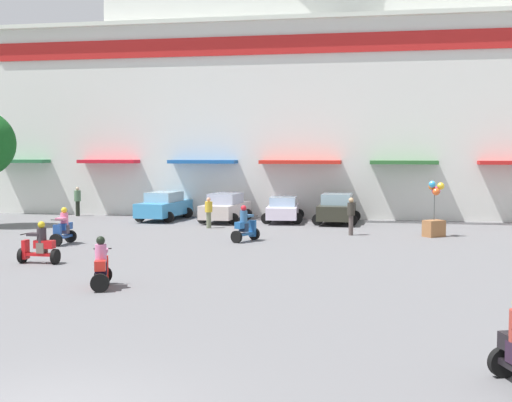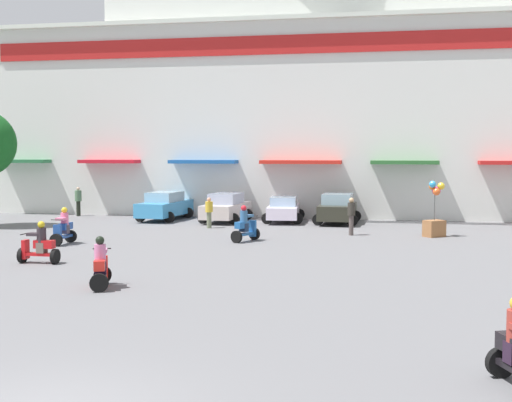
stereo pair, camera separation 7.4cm
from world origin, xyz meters
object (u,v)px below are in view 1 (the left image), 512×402
object	(u,v)px
scooter_rider_7	(101,266)
parked_car_1	(225,207)
scooter_rider_8	(39,246)
pedestrian_2	(351,214)
parked_car_3	(337,209)
balloon_vendor_cart	(434,216)
parked_car_0	(164,206)
scooter_rider_5	(63,229)
pedestrian_0	(78,200)
scooter_rider_0	(245,226)
parked_car_2	(283,209)
pedestrian_1	(209,211)

from	to	relation	value
scooter_rider_7	parked_car_1	bearing A→B (deg)	92.21
scooter_rider_8	pedestrian_2	bearing A→B (deg)	44.41
parked_car_3	parked_car_1	bearing A→B (deg)	-178.29
balloon_vendor_cart	parked_car_0	bearing A→B (deg)	161.08
parked_car_3	scooter_rider_5	size ratio (longest dim) A/B	2.56
pedestrian_0	balloon_vendor_cart	bearing A→B (deg)	-16.94
parked_car_0	scooter_rider_0	world-z (taller)	parked_car_0
parked_car_3	balloon_vendor_cart	world-z (taller)	balloon_vendor_cart
pedestrian_0	balloon_vendor_cart	size ratio (longest dim) A/B	0.68
parked_car_1	parked_car_3	bearing A→B (deg)	1.71
parked_car_0	balloon_vendor_cart	size ratio (longest dim) A/B	1.81
pedestrian_2	balloon_vendor_cart	size ratio (longest dim) A/B	0.68
scooter_rider_0	pedestrian_2	bearing A→B (deg)	34.81
parked_car_0	scooter_rider_5	world-z (taller)	parked_car_0
scooter_rider_5	scooter_rider_7	xyz separation A→B (m)	(5.23, -8.22, -0.02)
scooter_rider_7	pedestrian_2	bearing A→B (deg)	64.87
parked_car_2	scooter_rider_8	distance (m)	16.56
scooter_rider_8	pedestrian_1	bearing A→B (deg)	75.42
parked_car_0	balloon_vendor_cart	world-z (taller)	balloon_vendor_cart
parked_car_0	scooter_rider_5	bearing A→B (deg)	-95.09
parked_car_2	balloon_vendor_cart	bearing A→B (deg)	-34.19
pedestrian_1	pedestrian_2	world-z (taller)	pedestrian_2
parked_car_3	pedestrian_1	bearing A→B (deg)	-151.07
parked_car_1	balloon_vendor_cart	distance (m)	11.76
pedestrian_2	scooter_rider_8	bearing A→B (deg)	-135.59
parked_car_0	parked_car_1	bearing A→B (deg)	-4.29
pedestrian_0	parked_car_1	bearing A→B (deg)	-8.98
scooter_rider_7	balloon_vendor_cart	xyz separation A→B (m)	(10.08, 13.70, 0.32)
scooter_rider_0	balloon_vendor_cart	size ratio (longest dim) A/B	0.62
parked_car_3	pedestrian_0	bearing A→B (deg)	175.19
scooter_rider_5	pedestrian_0	distance (m)	12.60
parked_car_3	pedestrian_0	xyz separation A→B (m)	(-15.45, 1.30, 0.18)
balloon_vendor_cart	pedestrian_2	bearing A→B (deg)	-177.44
parked_car_2	pedestrian_0	size ratio (longest dim) A/B	2.50
scooter_rider_5	scooter_rider_8	bearing A→B (deg)	-73.10
scooter_rider_0	pedestrian_1	world-z (taller)	scooter_rider_0
parked_car_2	scooter_rider_5	bearing A→B (deg)	-125.56
parked_car_3	balloon_vendor_cart	xyz separation A→B (m)	(4.72, -4.84, 0.15)
parked_car_0	pedestrian_0	xyz separation A→B (m)	(-5.78, 1.21, 0.19)
scooter_rider_7	parked_car_0	bearing A→B (deg)	103.00
parked_car_3	pedestrian_0	distance (m)	15.51
parked_car_0	parked_car_1	distance (m)	3.60
parked_car_2	scooter_rider_7	bearing A→B (deg)	-97.27
parked_car_2	scooter_rider_8	world-z (taller)	scooter_rider_8
scooter_rider_0	pedestrian_2	world-z (taller)	pedestrian_2
scooter_rider_5	pedestrian_0	size ratio (longest dim) A/B	0.89
parked_car_0	parked_car_1	world-z (taller)	parked_car_0
scooter_rider_8	balloon_vendor_cart	bearing A→B (deg)	36.08
scooter_rider_7	pedestrian_1	size ratio (longest dim) A/B	0.97
parked_car_1	pedestrian_1	world-z (taller)	parked_car_1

